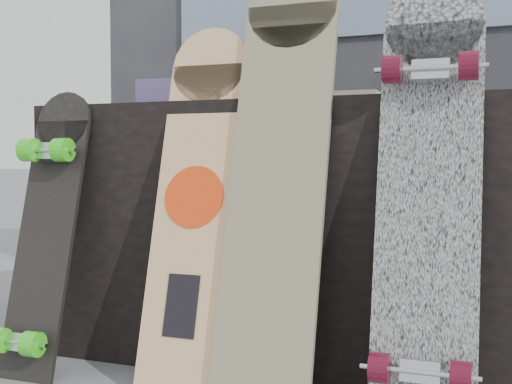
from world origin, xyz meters
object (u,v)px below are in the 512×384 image
at_px(vendor_table, 302,231).
at_px(longboard_celtic, 279,158).
at_px(longboard_geisha, 196,192).
at_px(skateboard_dark, 44,228).
at_px(longboard_cascadia, 428,185).

xyz_separation_m(vendor_table, longboard_celtic, (0.04, -0.35, 0.23)).
xyz_separation_m(longboard_geisha, skateboard_dark, (-0.46, -0.07, -0.11)).
bearing_deg(skateboard_dark, vendor_table, 32.33).
height_order(vendor_table, skateboard_dark, skateboard_dark).
xyz_separation_m(longboard_celtic, longboard_cascadia, (0.39, -0.02, -0.06)).
height_order(longboard_cascadia, skateboard_dark, longboard_cascadia).
bearing_deg(vendor_table, longboard_celtic, -83.70).
distance_m(vendor_table, longboard_celtic, 0.42).
bearing_deg(longboard_geisha, skateboard_dark, -171.38).
bearing_deg(longboard_geisha, longboard_cascadia, -0.98).
height_order(vendor_table, longboard_cascadia, longboard_cascadia).
bearing_deg(skateboard_dark, longboard_geisha, 8.62).
relative_size(longboard_geisha, longboard_celtic, 0.85).
xyz_separation_m(longboard_celtic, skateboard_dark, (-0.71, -0.08, -0.21)).
relative_size(longboard_geisha, longboard_cascadia, 0.93).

